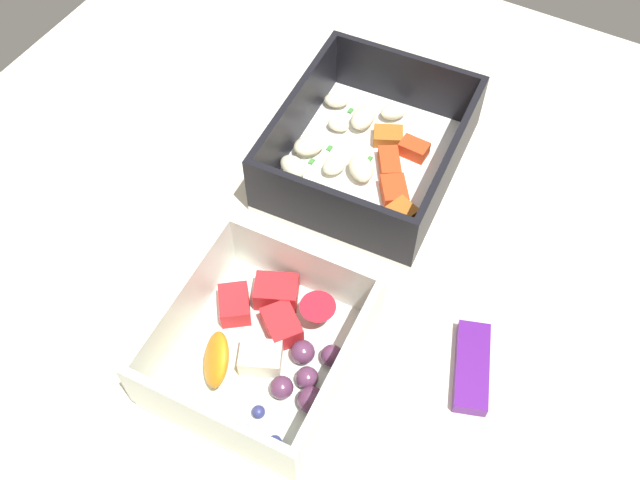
# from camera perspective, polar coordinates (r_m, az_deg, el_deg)

# --- Properties ---
(table_surface) EXTENTS (0.80, 0.80, 0.02)m
(table_surface) POSITION_cam_1_polar(r_m,az_deg,el_deg) (0.59, 0.57, -2.68)
(table_surface) COLOR beige
(table_surface) RESTS_ON ground
(pasta_container) EXTENTS (0.19, 0.16, 0.06)m
(pasta_container) POSITION_cam_1_polar(r_m,az_deg,el_deg) (0.63, 3.83, 7.02)
(pasta_container) COLOR white
(pasta_container) RESTS_ON table_surface
(fruit_bowl) EXTENTS (0.15, 0.14, 0.06)m
(fruit_bowl) POSITION_cam_1_polar(r_m,az_deg,el_deg) (0.52, -4.48, -8.40)
(fruit_bowl) COLOR silver
(fruit_bowl) RESTS_ON table_surface
(candy_bar) EXTENTS (0.07, 0.05, 0.01)m
(candy_bar) POSITION_cam_1_polar(r_m,az_deg,el_deg) (0.54, 12.14, -9.97)
(candy_bar) COLOR #51197A
(candy_bar) RESTS_ON table_surface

